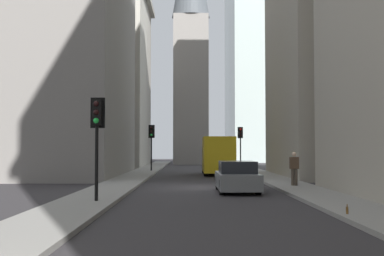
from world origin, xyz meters
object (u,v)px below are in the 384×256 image
at_px(traffic_light_foreground, 97,125).
at_px(discarded_bottle, 347,210).
at_px(delivery_truck, 218,155).
at_px(pedestrian, 294,167).
at_px(traffic_light_far_junction, 240,138).
at_px(hatchback_grey, 237,178).
at_px(traffic_light_midblock, 151,137).

distance_m(traffic_light_foreground, discarded_bottle, 8.88).
bearing_deg(delivery_truck, pedestrian, -166.41).
xyz_separation_m(traffic_light_far_junction, pedestrian, (-23.18, -0.22, -2.00)).
height_order(delivery_truck, traffic_light_foreground, traffic_light_foreground).
relative_size(delivery_truck, hatchback_grey, 1.50).
height_order(traffic_light_far_junction, discarded_bottle, traffic_light_far_junction).
xyz_separation_m(traffic_light_midblock, discarded_bottle, (-26.98, -7.63, -2.71)).
bearing_deg(discarded_bottle, pedestrian, -4.34).
bearing_deg(traffic_light_far_junction, traffic_light_foreground, 164.62).
distance_m(pedestrian, discarded_bottle, 10.62).
relative_size(traffic_light_midblock, traffic_light_far_junction, 0.97).
relative_size(traffic_light_far_junction, discarded_bottle, 14.68).
bearing_deg(traffic_light_midblock, delivery_truck, -124.44).
height_order(hatchback_grey, discarded_bottle, hatchback_grey).
distance_m(traffic_light_foreground, pedestrian, 11.25).
distance_m(traffic_light_midblock, pedestrian, 18.55).
height_order(hatchback_grey, traffic_light_foreground, traffic_light_foreground).
bearing_deg(hatchback_grey, pedestrian, -54.75).
relative_size(delivery_truck, traffic_light_midblock, 1.68).
height_order(traffic_light_far_junction, pedestrian, traffic_light_far_junction).
relative_size(delivery_truck, traffic_light_foreground, 1.76).
bearing_deg(traffic_light_far_junction, delivery_truck, 164.67).
bearing_deg(traffic_light_midblock, hatchback_grey, -163.96).
bearing_deg(traffic_light_far_junction, hatchback_grey, 173.56).
xyz_separation_m(traffic_light_midblock, pedestrian, (-16.42, -8.43, -1.90)).
xyz_separation_m(traffic_light_foreground, traffic_light_far_junction, (30.27, -8.33, 0.22)).
bearing_deg(traffic_light_midblock, pedestrian, -152.82).
xyz_separation_m(traffic_light_foreground, pedestrian, (7.09, -8.55, -1.78)).
bearing_deg(discarded_bottle, traffic_light_foreground, 65.86).
height_order(hatchback_grey, pedestrian, pedestrian).
relative_size(hatchback_grey, traffic_light_far_junction, 1.08).
xyz_separation_m(hatchback_grey, traffic_light_far_junction, (25.36, -2.86, 2.39)).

